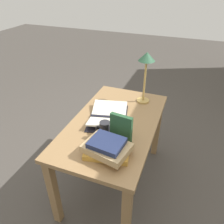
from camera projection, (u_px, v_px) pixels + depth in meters
name	position (u px, v px, depth m)	size (l,w,h in m)	color
ground_plane	(114.00, 180.00, 2.20)	(12.00, 12.00, 0.00)	#47423D
reading_desk	(114.00, 132.00, 1.87)	(1.19, 0.69, 0.72)	#937047
open_book	(108.00, 116.00, 1.84)	(0.49, 0.40, 0.06)	black
book_stack_tall	(107.00, 148.00, 1.45)	(0.27, 0.33, 0.12)	#BC8933
book_standing_upright	(121.00, 128.00, 1.56)	(0.05, 0.17, 0.22)	#234C2D
reading_lamp	(146.00, 64.00, 1.89)	(0.15, 0.15, 0.48)	tan
coffee_mug	(105.00, 128.00, 1.66)	(0.08, 0.11, 0.10)	#28282D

